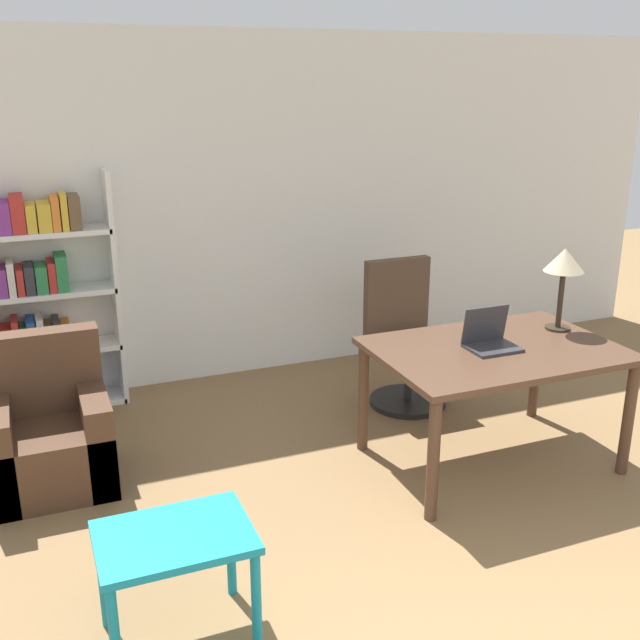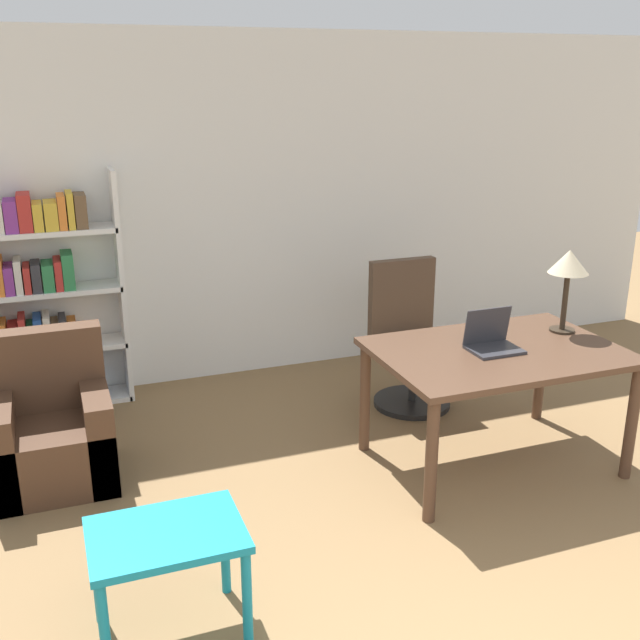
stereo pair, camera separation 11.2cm
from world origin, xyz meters
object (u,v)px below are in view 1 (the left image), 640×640
Objects in this scene: desk at (495,362)px; side_table_blue at (175,551)px; office_chair at (404,341)px; bookshelf at (41,306)px; laptop at (490,339)px; table_lamp at (564,264)px; armchair at (49,438)px.

side_table_blue is (-2.17, -0.85, -0.24)m from desk.
bookshelf is at bearing 161.03° from office_chair.
table_lamp reaches higher than laptop.
laptop is 0.29× the size of office_chair.
office_chair is 2.83m from side_table_blue.
desk is 1.07m from office_chair.
side_table_blue is at bearing -74.68° from armchair.
armchair is at bearing 163.87° from desk.
table_lamp is 1.33m from office_chair.
bookshelf is at bearing 143.34° from desk.
bookshelf is at bearing 97.88° from side_table_blue.
table_lamp is at bearing -10.82° from armchair.
bookshelf is (-2.51, 1.89, -0.04)m from laptop.
laptop is 0.47× the size of side_table_blue.
armchair reaches higher than side_table_blue.
desk reaches higher than side_table_blue.
table_lamp is at bearing -29.26° from bookshelf.
desk is 0.86× the size of bookshelf.
office_chair is at bearing 125.58° from table_lamp.
bookshelf reaches higher than armchair.
laptop is at bearing 21.94° from side_table_blue.
desk is 2.27× the size of side_table_blue.
office_chair is 1.18× the size of armchair.
side_table_blue is at bearing -158.74° from desk.
office_chair is at bearing 6.49° from armchair.
table_lamp is 0.50× the size of office_chair.
desk is at bearing -18.26° from laptop.
table_lamp is 0.31× the size of bookshelf.
side_table_blue is (-2.75, -0.99, -0.77)m from table_lamp.
bookshelf reaches higher than table_lamp.
bookshelf is at bearing 143.09° from laptop.
office_chair is at bearing 93.52° from desk.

